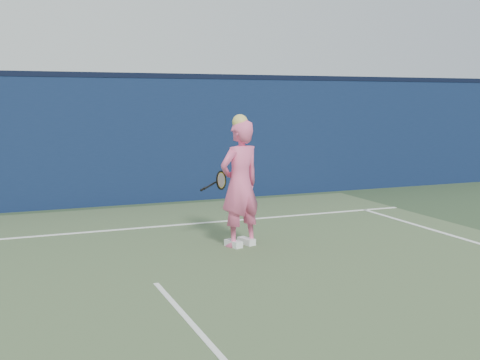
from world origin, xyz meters
name	(u,v)px	position (x,y,z in m)	size (l,w,h in m)	color
ground	(181,313)	(0.00, 0.00, 0.00)	(80.00, 80.00, 0.00)	#31462B
backstop_wall	(85,143)	(0.00, 6.50, 1.25)	(24.00, 0.40, 2.50)	#0E1C3D
wall_cap	(82,75)	(0.00, 6.50, 2.55)	(24.00, 0.42, 0.10)	black
player	(240,183)	(1.56, 2.30, 0.90)	(0.75, 0.60, 1.88)	#F35E91
racket	(220,181)	(1.42, 2.74, 0.89)	(0.50, 0.28, 0.29)	black
court_lines	(191,323)	(0.00, -0.33, 0.01)	(11.00, 12.04, 0.01)	white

